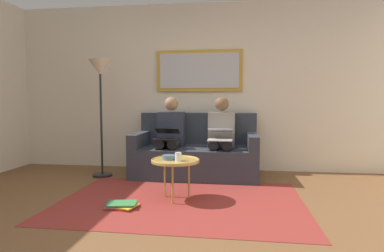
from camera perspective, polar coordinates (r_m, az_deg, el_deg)
name	(u,v)px	position (r m, az deg, el deg)	size (l,w,h in m)	color
ground_plane	(163,239)	(2.79, -5.10, -19.38)	(6.00, 5.20, 0.10)	brown
wall_rear	(200,87)	(5.13, 1.40, 6.91)	(6.00, 0.12, 2.60)	beige
area_rug	(181,201)	(3.56, -1.94, -13.14)	(2.60, 1.80, 0.01)	maroon
couch	(196,154)	(4.71, 0.70, -4.92)	(1.76, 0.90, 0.90)	#2D333D
framed_mirror	(199,71)	(5.05, 1.28, 9.79)	(1.33, 0.05, 0.63)	#B7892D
coffee_table	(175,161)	(3.51, -2.97, -6.25)	(0.53, 0.53, 0.45)	tan
cup	(178,157)	(3.43, -2.46, -5.47)	(0.07, 0.07, 0.09)	silver
bowl	(169,157)	(3.51, -4.11, -5.57)	(0.15, 0.15, 0.05)	slate
person_left	(221,134)	(4.57, 5.20, -1.48)	(0.38, 0.58, 1.14)	gray
laptop_silver	(220,134)	(4.33, 5.05, -1.51)	(0.33, 0.37, 0.16)	silver
person_right	(170,134)	(4.66, -3.91, -1.36)	(0.38, 0.58, 1.14)	#2D3342
laptop_black	(167,134)	(4.43, -4.54, -1.48)	(0.33, 0.35, 0.16)	black
magazine_stack	(121,205)	(3.42, -12.43, -13.53)	(0.35, 0.29, 0.05)	red
standing_lamp	(100,80)	(4.75, -15.98, 7.80)	(0.32, 0.32, 1.66)	black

